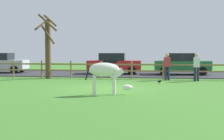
{
  "coord_description": "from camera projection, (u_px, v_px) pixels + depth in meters",
  "views": [
    {
      "loc": [
        2.16,
        -14.2,
        1.78
      ],
      "look_at": [
        0.16,
        0.61,
        0.84
      ],
      "focal_mm": 49.01,
      "sensor_mm": 36.0,
      "label": 1
    }
  ],
  "objects": [
    {
      "name": "ground_plane",
      "position": [
        107.0,
        88.0,
        14.45
      ],
      "size": [
        60.0,
        60.0,
        0.0
      ],
      "primitive_type": "plane",
      "color": "#3D7528"
    },
    {
      "name": "parked_car_green",
      "position": [
        181.0,
        64.0,
        22.42
      ],
      "size": [
        4.04,
        1.96,
        1.56
      ],
      "color": "#236B38",
      "rests_on": "parking_asphalt"
    },
    {
      "name": "visitor_left_of_tree",
      "position": [
        197.0,
        66.0,
        17.87
      ],
      "size": [
        0.39,
        0.27,
        1.64
      ],
      "color": "#232847",
      "rests_on": "ground_plane"
    },
    {
      "name": "paddock_fence",
      "position": [
        116.0,
        69.0,
        19.37
      ],
      "size": [
        21.77,
        0.11,
        1.14
      ],
      "color": "olive",
      "rests_on": "ground_plane"
    },
    {
      "name": "parked_car_silver",
      "position": [
        1.0,
        63.0,
        24.27
      ],
      "size": [
        4.13,
        2.16,
        1.56
      ],
      "color": "#B7BABF",
      "rests_on": "parking_asphalt"
    },
    {
      "name": "crow_on_grass",
      "position": [
        159.0,
        81.0,
        16.46
      ],
      "size": [
        0.21,
        0.1,
        0.2
      ],
      "color": "black",
      "rests_on": "ground_plane"
    },
    {
      "name": "visitor_right_of_tree",
      "position": [
        167.0,
        65.0,
        18.4
      ],
      "size": [
        0.4,
        0.29,
        1.64
      ],
      "color": "#232847",
      "rests_on": "ground_plane"
    },
    {
      "name": "zebra",
      "position": [
        106.0,
        72.0,
        12.27
      ],
      "size": [
        1.89,
        0.83,
        1.41
      ],
      "color": "white",
      "rests_on": "ground_plane"
    },
    {
      "name": "parking_asphalt",
      "position": [
        125.0,
        73.0,
        23.64
      ],
      "size": [
        28.0,
        7.4,
        0.05
      ],
      "primitive_type": "cube",
      "color": "#2D2D33",
      "rests_on": "ground_plane"
    },
    {
      "name": "parked_car_red",
      "position": [
        114.0,
        63.0,
        23.08
      ],
      "size": [
        4.04,
        1.96,
        1.56
      ],
      "color": "red",
      "rests_on": "parking_asphalt"
    },
    {
      "name": "bare_tree",
      "position": [
        48.0,
        46.0,
        19.52
      ],
      "size": [
        1.55,
        1.55,
        4.07
      ],
      "color": "#513A23",
      "rests_on": "ground_plane"
    }
  ]
}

